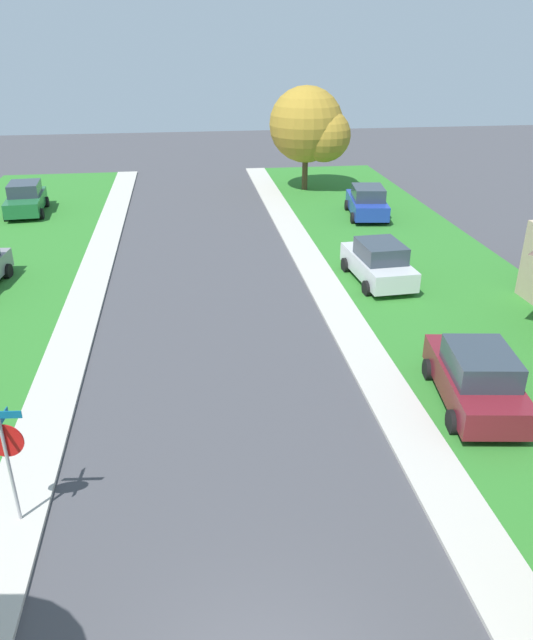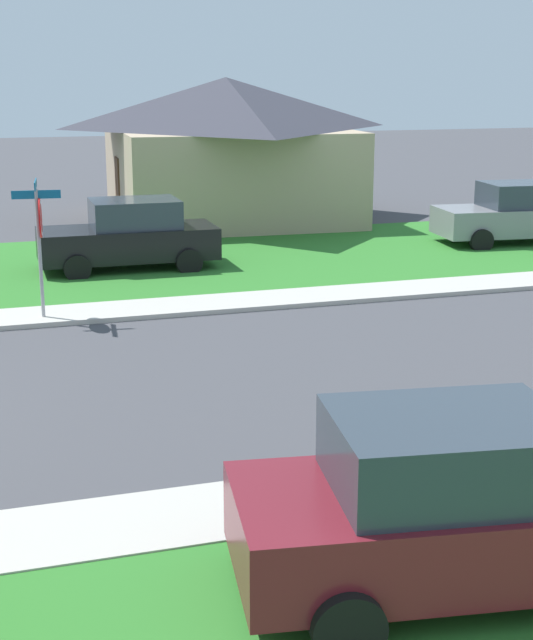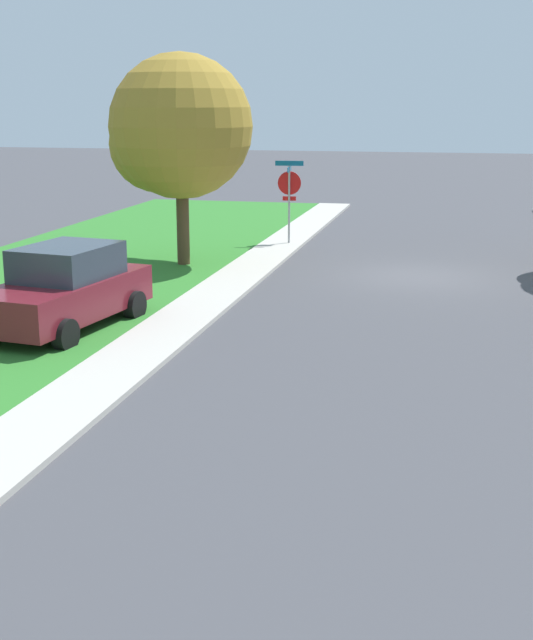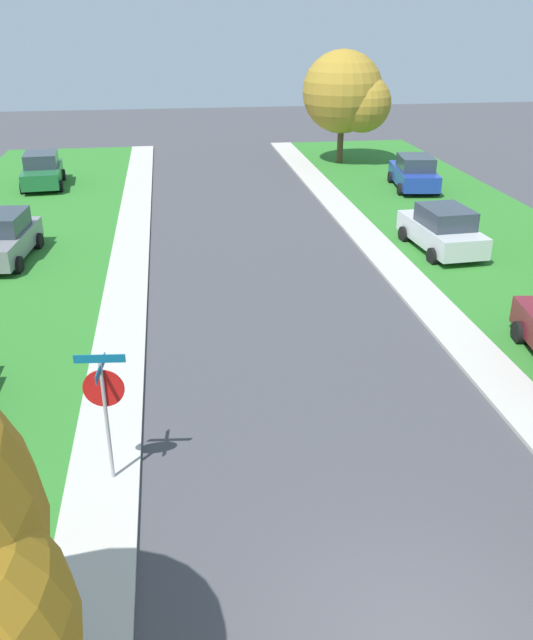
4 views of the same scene
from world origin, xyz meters
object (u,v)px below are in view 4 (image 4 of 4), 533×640
object	(u,v)px
car_green_behind_trees	(42,171)
tree_sidewalk_near	(348,95)
stop_sign_far_corner	(104,397)
car_blue_across_road	(414,173)
car_silver_driveway_right	(442,230)
car_grey_near_corner	(2,238)

from	to	relation	value
car_green_behind_trees	tree_sidewalk_near	size ratio (longest dim) A/B	0.69
stop_sign_far_corner	car_blue_across_road	size ratio (longest dim) A/B	0.62
car_silver_driveway_right	car_green_behind_trees	xyz separation A→B (m)	(-16.47, 12.77, 0.00)
car_grey_near_corner	tree_sidewalk_near	size ratio (longest dim) A/B	0.69
car_green_behind_trees	car_blue_across_road	size ratio (longest dim) A/B	0.98
stop_sign_far_corner	tree_sidewalk_near	size ratio (longest dim) A/B	0.43
car_green_behind_trees	car_blue_across_road	distance (m)	19.06
car_blue_across_road	car_silver_driveway_right	bearing A→B (deg)	-103.68
car_green_behind_trees	car_grey_near_corner	xyz separation A→B (m)	(0.33, -11.43, 0.00)
car_silver_driveway_right	car_grey_near_corner	size ratio (longest dim) A/B	0.99
stop_sign_far_corner	car_blue_across_road	bearing A→B (deg)	57.46
stop_sign_far_corner	car_green_behind_trees	bearing A→B (deg)	101.44
car_green_behind_trees	car_grey_near_corner	distance (m)	11.44
car_silver_driveway_right	car_green_behind_trees	size ratio (longest dim) A/B	0.99
tree_sidewalk_near	stop_sign_far_corner	bearing A→B (deg)	-112.81
car_silver_driveway_right	car_blue_across_road	size ratio (longest dim) A/B	0.98
car_grey_near_corner	tree_sidewalk_near	world-z (taller)	tree_sidewalk_near
car_blue_across_road	tree_sidewalk_near	xyz separation A→B (m)	(-1.89, 6.63, 3.10)
car_green_behind_trees	car_blue_across_road	bearing A→B (deg)	-9.95
tree_sidewalk_near	car_green_behind_trees	bearing A→B (deg)	-168.81
stop_sign_far_corner	car_grey_near_corner	bearing A→B (deg)	109.33
car_green_behind_trees	car_grey_near_corner	bearing A→B (deg)	-88.37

